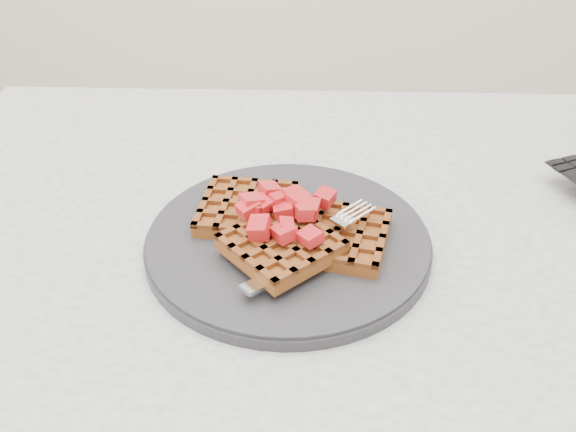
% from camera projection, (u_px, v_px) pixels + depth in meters
% --- Properties ---
extents(table, '(1.20, 0.80, 0.75)m').
position_uv_depth(table, '(410.00, 328.00, 0.73)').
color(table, silver).
rests_on(table, ground).
extents(plate, '(0.30, 0.30, 0.02)m').
position_uv_depth(plate, '(288.00, 241.00, 0.67)').
color(plate, '#262528').
rests_on(plate, table).
extents(waffles, '(0.21, 0.20, 0.03)m').
position_uv_depth(waffles, '(288.00, 228.00, 0.65)').
color(waffles, brown).
rests_on(waffles, plate).
extents(strawberry_pile, '(0.15, 0.15, 0.02)m').
position_uv_depth(strawberry_pile, '(288.00, 205.00, 0.64)').
color(strawberry_pile, '#A20A11').
rests_on(strawberry_pile, waffles).
extents(fork, '(0.14, 0.15, 0.02)m').
position_uv_depth(fork, '(320.00, 249.00, 0.63)').
color(fork, silver).
rests_on(fork, plate).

